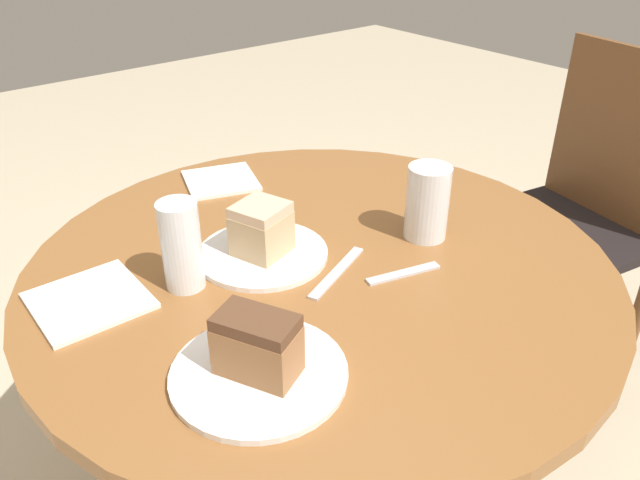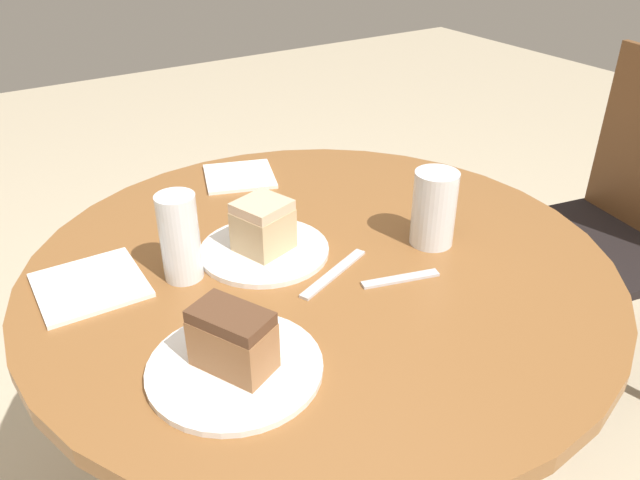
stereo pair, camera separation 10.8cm
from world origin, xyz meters
The scene contains 12 objects.
table centered at (0.00, 0.00, 0.55)m, with size 1.03×1.03×0.72m.
chair centered at (-0.02, 0.93, 0.49)m, with size 0.51×0.51×0.93m.
plate_near centered at (-0.07, -0.07, 0.73)m, with size 0.23×0.23×0.01m.
plate_far centered at (0.18, -0.25, 0.73)m, with size 0.24×0.24×0.01m.
cake_slice_near centered at (-0.07, -0.07, 0.78)m, with size 0.11×0.11×0.09m.
cake_slice_far centered at (0.18, -0.25, 0.78)m, with size 0.13×0.10×0.09m.
glass_lemonade centered at (-0.08, -0.22, 0.79)m, with size 0.07×0.07×0.15m.
glass_water centered at (0.06, 0.21, 0.78)m, with size 0.08×0.08×0.14m.
napkin_stack centered at (-0.13, -0.37, 0.73)m, with size 0.17×0.17×0.01m.
fork centered at (0.05, -0.01, 0.72)m, with size 0.08×0.17×0.00m.
spoon centered at (0.13, 0.08, 0.72)m, with size 0.05×0.14×0.00m.
napkin_side centered at (-0.39, 0.03, 0.73)m, with size 0.19×0.19×0.01m.
Camera 1 is at (0.72, -0.59, 1.31)m, focal length 35.00 mm.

